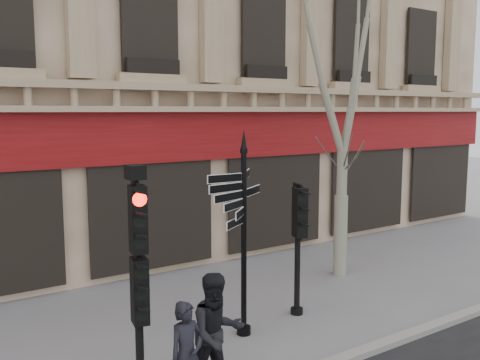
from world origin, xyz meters
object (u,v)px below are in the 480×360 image
at_px(traffic_signal_main, 138,264).
at_px(pedestrian_a, 187,355).
at_px(pedestrian_b, 217,334).
at_px(traffic_signal_secondary, 298,226).
at_px(fingerpost, 244,199).
at_px(plane_tree, 345,52).

height_order(traffic_signal_main, pedestrian_a, traffic_signal_main).
bearing_deg(pedestrian_b, traffic_signal_secondary, 34.77).
bearing_deg(fingerpost, plane_tree, -0.73).
relative_size(fingerpost, traffic_signal_main, 1.10).
xyz_separation_m(traffic_signal_main, pedestrian_a, (0.72, -0.00, -1.46)).
bearing_deg(plane_tree, pedestrian_b, -151.06).
bearing_deg(pedestrian_b, traffic_signal_main, -171.33).
xyz_separation_m(traffic_signal_main, traffic_signal_secondary, (4.35, 1.83, -0.37)).
distance_m(traffic_signal_secondary, plane_tree, 4.89).
distance_m(fingerpost, traffic_signal_main, 3.29).
relative_size(traffic_signal_main, traffic_signal_secondary, 1.32).
xyz_separation_m(plane_tree, pedestrian_a, (-6.32, -3.27, -4.92)).
bearing_deg(pedestrian_a, traffic_signal_main, 172.35).
bearing_deg(pedestrian_a, traffic_signal_secondary, 19.29).
relative_size(traffic_signal_main, plane_tree, 0.44).
bearing_deg(pedestrian_b, plane_tree, 34.05).
height_order(traffic_signal_main, pedestrian_b, traffic_signal_main).
relative_size(fingerpost, pedestrian_a, 2.49).
xyz_separation_m(traffic_signal_main, plane_tree, (7.04, 3.27, 3.46)).
height_order(traffic_signal_main, traffic_signal_secondary, traffic_signal_main).
relative_size(traffic_signal_secondary, pedestrian_a, 1.72).
bearing_deg(fingerpost, pedestrian_b, -157.63).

